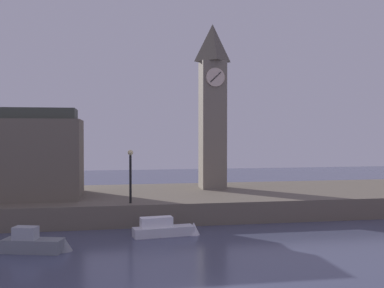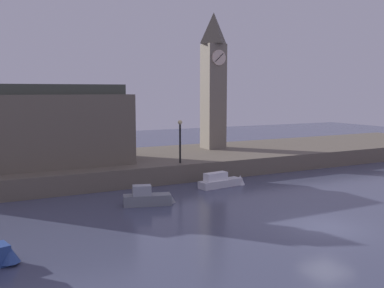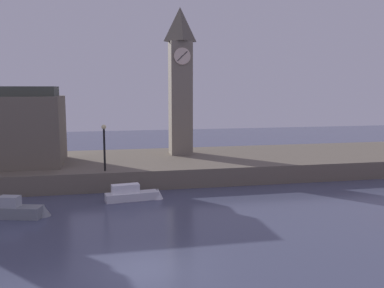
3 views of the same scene
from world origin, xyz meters
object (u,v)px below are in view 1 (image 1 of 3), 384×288
at_px(clock_tower, 213,103).
at_px(boat_ferry_white, 168,229).
at_px(streetlamp, 130,169).
at_px(boat_cruiser_grey, 38,243).

bearing_deg(clock_tower, boat_ferry_white, -115.99).
bearing_deg(streetlamp, clock_tower, 44.18).
bearing_deg(streetlamp, boat_cruiser_grey, -130.17).
height_order(clock_tower, streetlamp, clock_tower).
xyz_separation_m(clock_tower, streetlamp, (-7.17, -6.97, -4.88)).
height_order(clock_tower, boat_ferry_white, clock_tower).
distance_m(clock_tower, boat_ferry_white, 14.21).
relative_size(boat_ferry_white, boat_cruiser_grey, 1.13).
xyz_separation_m(boat_ferry_white, boat_cruiser_grey, (-7.15, -2.54, 0.05)).
bearing_deg(clock_tower, streetlamp, -135.82).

